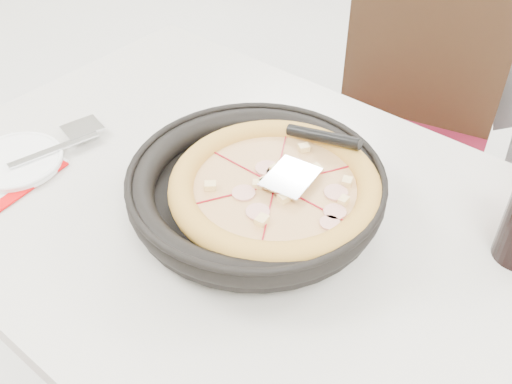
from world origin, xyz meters
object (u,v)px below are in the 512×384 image
Objects in this scene: chair_far at (394,154)px; pizza_pan at (256,196)px; side_plate at (16,162)px; pizza at (275,195)px; main_table at (251,343)px.

chair_far reaches higher than pizza_pan.
chair_far is 0.93m from side_plate.
pizza reaches higher than side_plate.
pizza_pan reaches higher than main_table.
pizza_pan reaches higher than side_plate.
pizza reaches higher than pizza_pan.
pizza is at bearing 21.88° from side_plate.
chair_far is at bearing 98.10° from pizza.
chair_far reaches higher than side_plate.
side_plate is (-0.36, -0.81, 0.28)m from chair_far.
pizza_pan is 2.38× the size of side_plate.
pizza is (0.09, -0.63, 0.34)m from chair_far.
side_plate is at bearing -157.01° from pizza_pan.
main_table is at bearing 173.04° from pizza_pan.
chair_far is 5.79× the size of side_plate.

